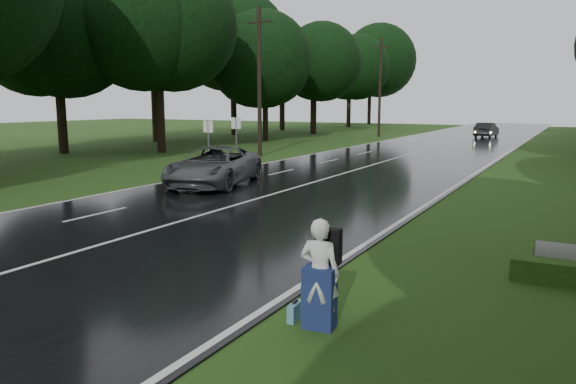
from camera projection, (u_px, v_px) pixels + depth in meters
name	position (u px, v px, depth m)	size (l,w,h in m)	color
ground	(118.00, 241.00, 13.94)	(160.00, 160.00, 0.00)	#264614
road	(377.00, 164.00, 31.25)	(12.00, 140.00, 0.04)	black
lane_center	(377.00, 164.00, 31.24)	(0.12, 140.00, 0.01)	silver
grey_car	(214.00, 166.00, 23.03)	(2.73, 5.92, 1.65)	#4A4D4E
far_car	(487.00, 130.00, 55.04)	(1.57, 4.50, 1.48)	black
hitchhiker	(320.00, 277.00, 8.47)	(0.69, 0.63, 1.79)	silver
suitcase	(295.00, 312.00, 8.86)	(0.12, 0.42, 0.30)	teal
culvert	(571.00, 278.00, 11.04)	(0.70, 0.70, 1.39)	slate
utility_pole_mid	(260.00, 156.00, 36.03)	(1.80, 0.28, 9.64)	black
utility_pole_far	(379.00, 137.00, 56.72)	(1.80, 0.28, 10.13)	black
road_sign_a	(209.00, 169.00, 29.05)	(0.62, 0.10, 2.60)	white
road_sign_b	(237.00, 164.00, 31.34)	(0.65, 0.10, 2.70)	white
tree_left_d	(162.00, 153.00, 38.65)	(10.39, 10.39, 16.23)	black
tree_left_e	(266.00, 140.00, 50.94)	(7.93, 7.93, 12.39)	black
tree_left_f	(313.00, 134.00, 61.56)	(9.08, 9.08, 14.18)	black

